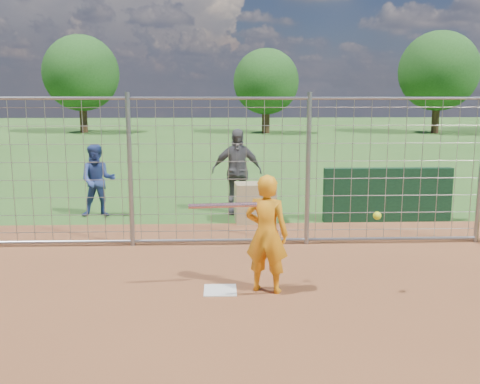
{
  "coord_description": "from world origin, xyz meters",
  "views": [
    {
      "loc": [
        0.01,
        -6.92,
        2.59
      ],
      "look_at": [
        0.3,
        0.8,
        1.15
      ],
      "focal_mm": 40.0,
      "sensor_mm": 36.0,
      "label": 1
    }
  ],
  "objects_px": {
    "equipment_bin": "(255,203)",
    "batter": "(267,234)",
    "bystander_b": "(237,171)",
    "bystander_a": "(98,181)"
  },
  "relations": [
    {
      "from": "equipment_bin",
      "to": "batter",
      "type": "bearing_deg",
      "value": -95.64
    },
    {
      "from": "batter",
      "to": "bystander_b",
      "type": "relative_size",
      "value": 0.85
    },
    {
      "from": "bystander_b",
      "to": "equipment_bin",
      "type": "distance_m",
      "value": 1.03
    },
    {
      "from": "equipment_bin",
      "to": "bystander_a",
      "type": "bearing_deg",
      "value": 164.82
    },
    {
      "from": "batter",
      "to": "bystander_a",
      "type": "relative_size",
      "value": 1.02
    },
    {
      "from": "batter",
      "to": "equipment_bin",
      "type": "xyz_separation_m",
      "value": [
        0.11,
        3.86,
        -0.38
      ]
    },
    {
      "from": "batter",
      "to": "bystander_a",
      "type": "height_order",
      "value": "batter"
    },
    {
      "from": "bystander_a",
      "to": "batter",
      "type": "bearing_deg",
      "value": -62.17
    },
    {
      "from": "bystander_a",
      "to": "equipment_bin",
      "type": "xyz_separation_m",
      "value": [
        3.28,
        -0.64,
        -0.37
      ]
    },
    {
      "from": "batter",
      "to": "bystander_a",
      "type": "xyz_separation_m",
      "value": [
        -3.18,
        4.51,
        -0.02
      ]
    }
  ]
}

